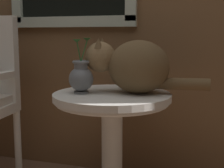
{
  "coord_description": "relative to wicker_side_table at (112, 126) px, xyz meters",
  "views": [
    {
      "loc": [
        0.66,
        -1.36,
        0.92
      ],
      "look_at": [
        0.14,
        0.27,
        0.67
      ],
      "focal_mm": 52.04,
      "sensor_mm": 36.0,
      "label": 1
    }
  ],
  "objects": [
    {
      "name": "pewter_vase_with_ivy",
      "position": [
        -0.16,
        -0.05,
        0.27
      ],
      "size": [
        0.13,
        0.13,
        0.29
      ],
      "color": "slate",
      "rests_on": "wicker_side_table"
    },
    {
      "name": "cat",
      "position": [
        0.11,
        0.04,
        0.33
      ],
      "size": [
        0.66,
        0.32,
        0.29
      ],
      "color": "brown",
      "rests_on": "wicker_side_table"
    },
    {
      "name": "wicker_side_table",
      "position": [
        0.0,
        0.0,
        0.0
      ],
      "size": [
        0.63,
        0.63,
        0.62
      ],
      "color": "silver",
      "rests_on": "ground_plane"
    }
  ]
}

